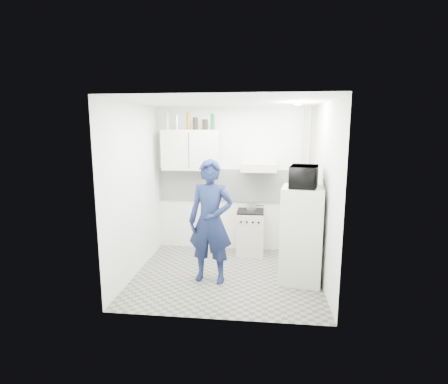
# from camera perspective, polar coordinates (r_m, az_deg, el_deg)

# --- Properties ---
(floor) EXTENTS (2.80, 2.80, 0.00)m
(floor) POSITION_cam_1_polar(r_m,az_deg,el_deg) (5.51, 0.43, -13.47)
(floor) COLOR slate
(floor) RESTS_ON ground
(ceiling) EXTENTS (2.80, 2.80, 0.00)m
(ceiling) POSITION_cam_1_polar(r_m,az_deg,el_deg) (5.05, 0.47, 14.58)
(ceiling) COLOR white
(ceiling) RESTS_ON wall_back
(wall_back) EXTENTS (2.80, 0.00, 2.80)m
(wall_back) POSITION_cam_1_polar(r_m,az_deg,el_deg) (6.35, 1.63, 1.98)
(wall_back) COLOR white
(wall_back) RESTS_ON floor
(wall_left) EXTENTS (0.00, 2.60, 2.60)m
(wall_left) POSITION_cam_1_polar(r_m,az_deg,el_deg) (5.45, -14.35, 0.23)
(wall_left) COLOR white
(wall_left) RESTS_ON floor
(wall_right) EXTENTS (0.00, 2.60, 2.60)m
(wall_right) POSITION_cam_1_polar(r_m,az_deg,el_deg) (5.17, 16.06, -0.39)
(wall_right) COLOR white
(wall_right) RESTS_ON floor
(person) EXTENTS (0.71, 0.52, 1.80)m
(person) POSITION_cam_1_polar(r_m,az_deg,el_deg) (5.06, -2.20, -4.85)
(person) COLOR #141E40
(person) RESTS_ON floor
(stove) EXTENTS (0.48, 0.48, 0.77)m
(stove) POSITION_cam_1_polar(r_m,az_deg,el_deg) (6.30, 4.29, -6.69)
(stove) COLOR beige
(stove) RESTS_ON floor
(fridge) EXTENTS (0.67, 0.67, 1.41)m
(fridge) POSITION_cam_1_polar(r_m,az_deg,el_deg) (5.23, 12.54, -6.83)
(fridge) COLOR silver
(fridge) RESTS_ON floor
(stove_top) EXTENTS (0.46, 0.46, 0.03)m
(stove_top) POSITION_cam_1_polar(r_m,az_deg,el_deg) (6.19, 4.34, -3.17)
(stove_top) COLOR black
(stove_top) RESTS_ON stove
(saucepan) EXTENTS (0.17, 0.17, 0.09)m
(saucepan) POSITION_cam_1_polar(r_m,az_deg,el_deg) (6.25, 4.48, -2.46)
(saucepan) COLOR silver
(saucepan) RESTS_ON stove_top
(microwave) EXTENTS (0.61, 0.47, 0.31)m
(microwave) POSITION_cam_1_polar(r_m,az_deg,el_deg) (5.05, 12.93, 2.50)
(microwave) COLOR black
(microwave) RESTS_ON fridge
(bottle_a) EXTENTS (0.07, 0.07, 0.29)m
(bottle_a) POSITION_cam_1_polar(r_m,az_deg,el_deg) (6.32, -9.28, 11.30)
(bottle_a) COLOR #B2B7BC
(bottle_a) RESTS_ON upper_cabinet
(bottle_b) EXTENTS (0.06, 0.06, 0.25)m
(bottle_b) POSITION_cam_1_polar(r_m,az_deg,el_deg) (6.28, -7.73, 11.15)
(bottle_b) COLOR silver
(bottle_b) RESTS_ON upper_cabinet
(bottle_d) EXTENTS (0.07, 0.07, 0.30)m
(bottle_d) POSITION_cam_1_polar(r_m,az_deg,el_deg) (6.23, -5.83, 11.42)
(bottle_d) COLOR brown
(bottle_d) RESTS_ON upper_cabinet
(canister_a) EXTENTS (0.09, 0.09, 0.21)m
(canister_a) POSITION_cam_1_polar(r_m,az_deg,el_deg) (6.20, -4.70, 11.08)
(canister_a) COLOR black
(canister_a) RESTS_ON upper_cabinet
(canister_b) EXTENTS (0.09, 0.09, 0.18)m
(canister_b) POSITION_cam_1_polar(r_m,az_deg,el_deg) (6.17, -3.12, 10.94)
(canister_b) COLOR black
(canister_b) RESTS_ON upper_cabinet
(bottle_e) EXTENTS (0.07, 0.07, 0.27)m
(bottle_e) POSITION_cam_1_polar(r_m,az_deg,el_deg) (6.15, -1.88, 11.38)
(bottle_e) COLOR #144C1E
(bottle_e) RESTS_ON upper_cabinet
(upper_cabinet) EXTENTS (1.00, 0.35, 0.70)m
(upper_cabinet) POSITION_cam_1_polar(r_m,az_deg,el_deg) (6.23, -5.42, 6.85)
(upper_cabinet) COLOR silver
(upper_cabinet) RESTS_ON wall_back
(range_hood) EXTENTS (0.60, 0.50, 0.14)m
(range_hood) POSITION_cam_1_polar(r_m,az_deg,el_deg) (6.05, 5.70, 4.08)
(range_hood) COLOR beige
(range_hood) RESTS_ON wall_back
(backsplash) EXTENTS (2.74, 0.03, 0.60)m
(backsplash) POSITION_cam_1_polar(r_m,az_deg,el_deg) (6.35, 1.62, 1.06)
(backsplash) COLOR white
(backsplash) RESTS_ON wall_back
(pipe_a) EXTENTS (0.05, 0.05, 2.60)m
(pipe_a) POSITION_cam_1_polar(r_m,az_deg,el_deg) (6.30, 13.44, 1.62)
(pipe_a) COLOR beige
(pipe_a) RESTS_ON floor
(pipe_b) EXTENTS (0.04, 0.04, 2.60)m
(pipe_b) POSITION_cam_1_polar(r_m,az_deg,el_deg) (6.29, 12.35, 1.65)
(pipe_b) COLOR beige
(pipe_b) RESTS_ON floor
(ceiling_spot_fixture) EXTENTS (0.10, 0.10, 0.02)m
(ceiling_spot_fixture) POSITION_cam_1_polar(r_m,az_deg,el_deg) (5.24, 11.97, 13.88)
(ceiling_spot_fixture) COLOR white
(ceiling_spot_fixture) RESTS_ON ceiling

